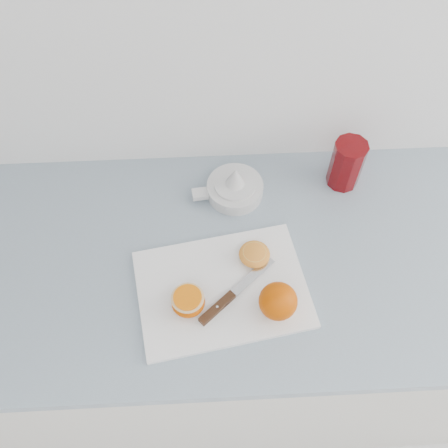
% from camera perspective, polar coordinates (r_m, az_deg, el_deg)
% --- Properties ---
extents(counter, '(2.32, 0.64, 0.89)m').
position_cam_1_polar(counter, '(1.56, 4.94, -11.35)').
color(counter, silver).
rests_on(counter, ground).
extents(cutting_board, '(0.40, 0.32, 0.01)m').
position_cam_1_polar(cutting_board, '(1.11, -0.20, -7.44)').
color(cutting_board, white).
rests_on(cutting_board, counter).
extents(whole_orange, '(0.08, 0.08, 0.08)m').
position_cam_1_polar(whole_orange, '(1.05, 6.20, -8.77)').
color(whole_orange, '#D13600').
rests_on(whole_orange, cutting_board).
extents(half_orange, '(0.07, 0.07, 0.04)m').
position_cam_1_polar(half_orange, '(1.06, -4.12, -8.82)').
color(half_orange, '#D13600').
rests_on(half_orange, cutting_board).
extents(squeezed_shell, '(0.07, 0.07, 0.03)m').
position_cam_1_polar(squeezed_shell, '(1.12, 3.50, -3.45)').
color(squeezed_shell, orange).
rests_on(squeezed_shell, cutting_board).
extents(paring_knife, '(0.18, 0.16, 0.01)m').
position_cam_1_polar(paring_knife, '(1.08, -0.04, -8.92)').
color(paring_knife, '#3F2815').
rests_on(paring_knife, cutting_board).
extents(citrus_juicer, '(0.18, 0.14, 0.09)m').
position_cam_1_polar(citrus_juicer, '(1.23, 1.19, 4.24)').
color(citrus_juicer, white).
rests_on(citrus_juicer, counter).
extents(red_tumbler, '(0.08, 0.08, 0.13)m').
position_cam_1_polar(red_tumbler, '(1.26, 13.78, 6.54)').
color(red_tumbler, '#64070A').
rests_on(red_tumbler, counter).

